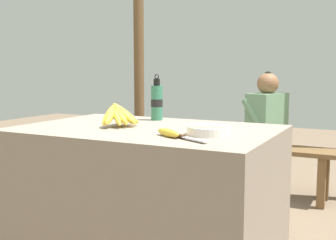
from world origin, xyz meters
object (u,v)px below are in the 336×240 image
serving_bowl (209,129)px  wooden_bench (235,151)px  water_bottle (157,102)px  banana_bunch_green (190,133)px  knife (186,137)px  seated_vendor (261,125)px  banana_bunch_ripe (119,115)px  loose_banana_front (168,133)px  support_post_near (139,39)px

serving_bowl → wooden_bench: serving_bowl is taller
water_bottle → banana_bunch_green: (-0.33, 1.23, -0.38)m
knife → seated_vendor: bearing=121.6°
banana_bunch_ripe → water_bottle: 0.35m
serving_bowl → knife: 0.18m
loose_banana_front → seated_vendor: size_ratio=0.16×
water_bottle → wooden_bench: (0.10, 1.23, -0.51)m
wooden_bench → seated_vendor: seated_vendor is taller
banana_bunch_ripe → wooden_bench: bearing=84.9°
banana_bunch_ripe → seated_vendor: 1.62m
serving_bowl → support_post_near: bearing=128.6°
wooden_bench → support_post_near: size_ratio=0.61×
seated_vendor → banana_bunch_ripe: bearing=96.1°
water_bottle → knife: (0.46, -0.58, -0.10)m
loose_banana_front → banana_bunch_green: (-0.68, 1.77, -0.29)m
knife → support_post_near: bearing=152.9°
loose_banana_front → banana_bunch_green: bearing=111.0°
water_bottle → wooden_bench: bearing=85.5°
loose_banana_front → support_post_near: size_ratio=0.06×
water_bottle → loose_banana_front: (0.35, -0.54, -0.09)m
water_bottle → knife: water_bottle is taller
seated_vendor → banana_bunch_green: bearing=18.1°
wooden_bench → serving_bowl: bearing=-76.3°
banana_bunch_green → banana_bunch_ripe: bearing=-79.8°
water_bottle → seated_vendor: size_ratio=0.26×
loose_banana_front → support_post_near: 2.55m
seated_vendor → loose_banana_front: bearing=110.2°
serving_bowl → seated_vendor: 1.64m
wooden_bench → water_bottle: bearing=-94.5°
loose_banana_front → wooden_bench: size_ratio=0.10×
knife → support_post_near: (-1.49, 2.09, 0.60)m
support_post_near → knife: bearing=-54.5°
knife → banana_bunch_ripe: bearing=-177.0°
knife → wooden_bench: knife is taller
loose_banana_front → wooden_bench: (-0.25, 1.77, -0.42)m
water_bottle → loose_banana_front: bearing=-56.9°
seated_vendor → banana_bunch_green: seated_vendor is taller
banana_bunch_ripe → serving_bowl: banana_bunch_ripe is taller
banana_bunch_ripe → serving_bowl: (0.54, -0.06, -0.04)m
banana_bunch_ripe → loose_banana_front: banana_bunch_ripe is taller
serving_bowl → loose_banana_front: size_ratio=1.23×
banana_bunch_ripe → support_post_near: 2.18m
banana_bunch_green → support_post_near: size_ratio=0.10×
support_post_near → banana_bunch_green: bearing=-21.7°
wooden_bench → banana_bunch_green: size_ratio=6.14×
serving_bowl → wooden_bench: (-0.40, 1.64, -0.42)m
banana_bunch_ripe → banana_bunch_green: 1.64m
water_bottle → support_post_near: support_post_near is taller
water_bottle → banana_bunch_green: 1.33m
seated_vendor → banana_bunch_green: 0.67m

